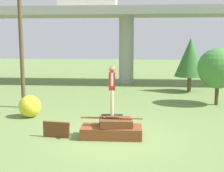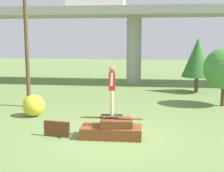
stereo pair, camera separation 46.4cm
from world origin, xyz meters
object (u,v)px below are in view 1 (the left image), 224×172
(tree_behind_left, at_px, (218,68))
(bush_yellow_flowering, at_px, (30,106))
(skater, at_px, (112,86))
(utility_pole, at_px, (20,15))
(skateboard, at_px, (112,115))
(tree_behind_right, at_px, (190,57))
(car_on_overpass_mid, at_px, (87,0))

(tree_behind_left, distance_m, bush_yellow_flowering, 9.52)
(skater, xyz_separation_m, utility_pole, (-4.82, 4.36, 2.75))
(skateboard, xyz_separation_m, bush_yellow_flowering, (-3.84, 2.52, -0.32))
(skateboard, distance_m, skater, 1.01)
(skateboard, bearing_deg, tree_behind_right, 66.65)
(tree_behind_left, xyz_separation_m, tree_behind_right, (-0.79, 3.90, 0.32))
(skateboard, bearing_deg, car_on_overpass_mid, 102.60)
(car_on_overpass_mid, height_order, bush_yellow_flowering, car_on_overpass_mid)
(skateboard, height_order, bush_yellow_flowering, bush_yellow_flowering)
(bush_yellow_flowering, bearing_deg, skater, -33.20)
(car_on_overpass_mid, bearing_deg, skateboard, -77.40)
(utility_pole, height_order, bush_yellow_flowering, utility_pole)
(skateboard, distance_m, tree_behind_left, 7.73)
(car_on_overpass_mid, distance_m, bush_yellow_flowering, 12.40)
(utility_pole, distance_m, bush_yellow_flowering, 4.58)
(skater, bearing_deg, utility_pole, 137.84)
(skateboard, distance_m, utility_pole, 7.51)
(tree_behind_left, bearing_deg, bush_yellow_flowering, -159.55)
(utility_pole, xyz_separation_m, bush_yellow_flowering, (0.97, -1.84, -4.08))
(car_on_overpass_mid, relative_size, tree_behind_left, 1.45)
(utility_pole, bearing_deg, skateboard, -42.16)
(skater, bearing_deg, tree_behind_left, 49.39)
(tree_behind_right, bearing_deg, car_on_overpass_mid, 152.45)
(skateboard, bearing_deg, utility_pole, 137.84)
(tree_behind_left, height_order, tree_behind_right, tree_behind_right)
(skateboard, relative_size, tree_behind_right, 0.22)
(skater, relative_size, tree_behind_left, 0.58)
(utility_pole, height_order, tree_behind_left, utility_pole)
(skater, height_order, car_on_overpass_mid, car_on_overpass_mid)
(utility_pole, bearing_deg, tree_behind_right, 30.69)
(utility_pole, bearing_deg, bush_yellow_flowering, -62.23)
(tree_behind_right, bearing_deg, utility_pole, -149.31)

